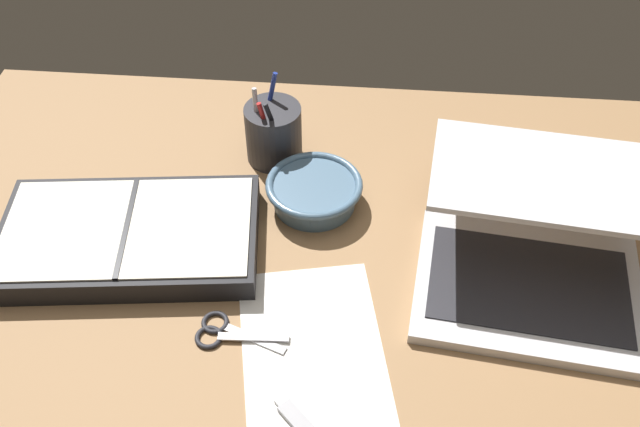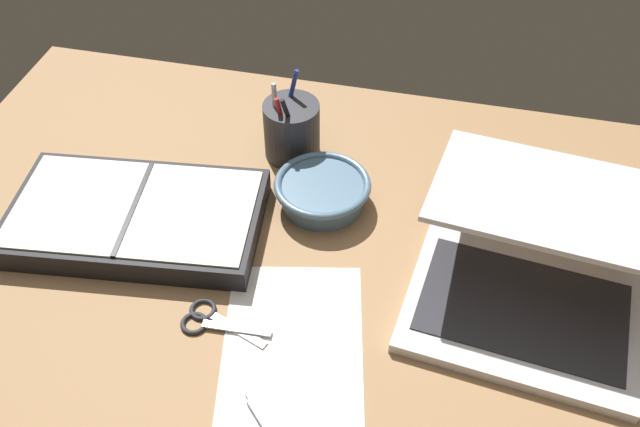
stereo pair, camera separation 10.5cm
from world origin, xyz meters
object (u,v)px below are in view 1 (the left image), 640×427
Objects in this scene: pen_cup at (273,133)px; planner at (129,236)px; bowl at (314,191)px; laptop at (534,249)px; scissors at (222,332)px.

planner is (-19.32, -22.95, -3.07)cm from pen_cup.
pen_cup is at bearing 125.78° from bowl.
bowl is 1.02× the size of pen_cup.
laptop reaches higher than scissors.
scissors is at bearing -93.55° from pen_cup.
scissors is (-2.35, -37.92, -4.90)cm from pen_cup.
planner is (-27.31, -11.86, -0.50)cm from bowl.
bowl is (-32.92, 12.30, -2.87)cm from laptop.
laptop is 35.26cm from bowl.
pen_cup is 38.31cm from scissors.
laptop is 2.92× the size of scissors.
laptop is at bearing -29.75° from pen_cup.
laptop is 2.43× the size of bowl.
scissors is (-10.35, -26.83, -2.33)cm from bowl.
laptop is 60.33cm from planner.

